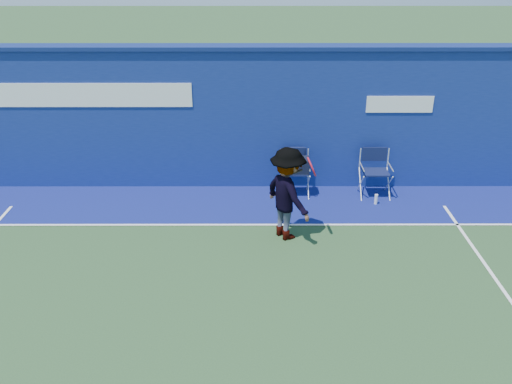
{
  "coord_description": "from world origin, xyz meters",
  "views": [
    {
      "loc": [
        0.57,
        -6.04,
        5.08
      ],
      "look_at": [
        0.58,
        2.6,
        1.0
      ],
      "focal_mm": 38.0,
      "sensor_mm": 36.0,
      "label": 1
    }
  ],
  "objects_px": {
    "directors_chair_right": "(374,182)",
    "water_bottle": "(376,199)",
    "directors_chair_left": "(295,176)",
    "tennis_player": "(288,194)"
  },
  "relations": [
    {
      "from": "directors_chair_right",
      "to": "tennis_player",
      "type": "height_order",
      "value": "tennis_player"
    },
    {
      "from": "tennis_player",
      "to": "directors_chair_left",
      "type": "bearing_deg",
      "value": 81.77
    },
    {
      "from": "water_bottle",
      "to": "directors_chair_right",
      "type": "bearing_deg",
      "value": 85.42
    },
    {
      "from": "water_bottle",
      "to": "tennis_player",
      "type": "distance_m",
      "value": 2.48
    },
    {
      "from": "directors_chair_right",
      "to": "water_bottle",
      "type": "height_order",
      "value": "directors_chair_right"
    },
    {
      "from": "directors_chair_left",
      "to": "directors_chair_right",
      "type": "bearing_deg",
      "value": -1.57
    },
    {
      "from": "tennis_player",
      "to": "water_bottle",
      "type": "bearing_deg",
      "value": 34.42
    },
    {
      "from": "water_bottle",
      "to": "tennis_player",
      "type": "relative_size",
      "value": 0.13
    },
    {
      "from": "directors_chair_right",
      "to": "water_bottle",
      "type": "distance_m",
      "value": 0.49
    },
    {
      "from": "directors_chair_left",
      "to": "water_bottle",
      "type": "height_order",
      "value": "directors_chair_left"
    }
  ]
}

